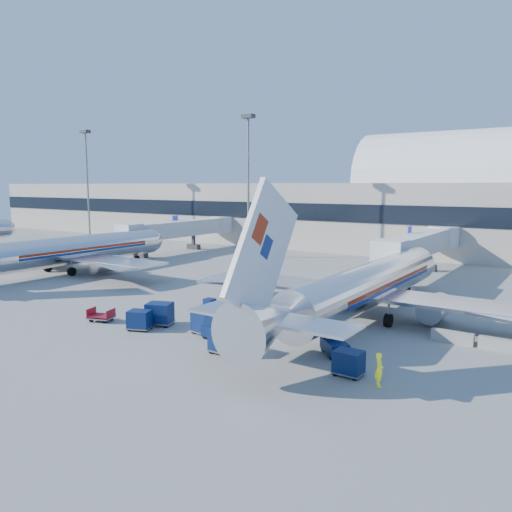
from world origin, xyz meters
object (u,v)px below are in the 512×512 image
Objects in this scene: airliner_main at (364,287)px; barrier_near at (452,337)px; jetbridge_mid at (185,229)px; tug_left at (212,306)px; cart_train_c at (140,320)px; ramp_worker at (379,369)px; cart_open_red at (102,317)px; cart_solo_far at (349,362)px; cart_solo_near at (225,340)px; cart_train_b at (160,313)px; mast_far_west at (87,169)px; tug_lead at (218,329)px; jetbridge_near at (423,244)px; airliner_mid at (65,251)px; tug_right at (334,344)px; mast_west at (248,165)px; cart_train_a at (205,323)px; barrier_mid at (501,345)px.

airliner_main is 8.74m from barrier_near.
jetbridge_mid is 45.36m from tug_left.
ramp_worker is (20.07, -0.10, 0.13)m from cart_train_c.
cart_train_c is 0.94× the size of cart_open_red.
barrier_near is 1.66× the size of cart_solo_far.
jetbridge_mid is at bearing 136.07° from cart_solo_near.
cart_train_b is 1.97m from cart_train_c.
cart_solo_far is (74.23, -38.25, -13.95)m from mast_far_west.
cart_solo_far is (17.63, -1.55, -0.17)m from cart_train_b.
mast_far_west is at bearing 125.34° from cart_train_b.
cart_solo_near reaches higher than barrier_near.
jetbridge_mid reaches higher than cart_solo_far.
tug_lead is 7.90m from tug_left.
jetbridge_mid is at bearing 1.81° from mast_far_west.
jetbridge_near is 39.74m from cart_solo_far.
cart_train_c is at bearing -153.92° from barrier_near.
airliner_mid reaches higher than tug_right.
jetbridge_near is 40.61m from ramp_worker.
cart_train_c is 17.96m from cart_solo_far.
airliner_main is 16.89× the size of tug_left.
barrier_near is at bearing 43.16° from cart_solo_near.
jetbridge_near reaches higher than barrier_near.
mast_west reaches higher than cart_train_c.
ramp_worker is (19.74, -2.04, -0.02)m from cart_train_b.
airliner_main reaches higher than tug_right.
tug_lead is 6.94m from cart_train_c.
tug_right is at bearing -83.32° from jetbridge_near.
jetbridge_mid is 64.40m from ramp_worker.
cart_train_a reaches higher than cart_solo_far.
barrier_near is at bearing -19.75° from mast_far_west.
cart_solo_near is 13.86m from cart_open_red.
airliner_mid is 30.78m from cart_train_b.
barrier_near is at bearing -70.15° from jetbridge_near.
jetbridge_near is 13.86× the size of ramp_worker.
tug_right is 1.23× the size of cart_train_c.
cart_train_a is 9.98m from cart_open_red.
airliner_mid is at bearing -146.41° from jetbridge_near.
mast_west is at bearing 143.62° from barrier_near.
cart_solo_near is (25.42, -39.28, -13.85)m from mast_west.
mast_west is at bearing 124.18° from cart_solo_near.
tug_right is at bearing -103.41° from tug_left.
barrier_mid is at bearing -12.50° from airliner_main.
mast_far_west reaches higher than jetbridge_mid.
cart_train_a is at bearing -19.46° from cart_train_b.
barrier_mid is at bearing -64.56° from jetbridge_near.
tug_right is at bearing 33.79° from cart_solo_near.
tug_lead is 0.97× the size of tug_right.
mast_west is 44.51m from cart_train_a.
barrier_near is (78.00, -28.00, -14.34)m from mast_far_west.
cart_train_b reaches higher than cart_solo_far.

